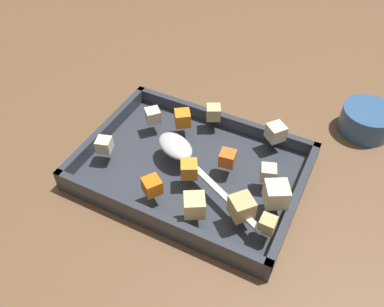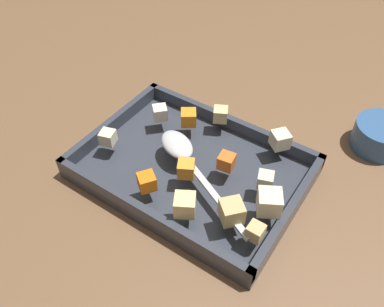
{
  "view_description": "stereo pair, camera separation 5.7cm",
  "coord_description": "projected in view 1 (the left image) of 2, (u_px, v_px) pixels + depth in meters",
  "views": [
    {
      "loc": [
        0.22,
        -0.42,
        0.51
      ],
      "look_at": [
        0.01,
        -0.01,
        0.05
      ],
      "focal_mm": 37.23,
      "sensor_mm": 36.0,
      "label": 1
    },
    {
      "loc": [
        0.27,
        -0.39,
        0.51
      ],
      "look_at": [
        0.01,
        -0.01,
        0.05
      ],
      "focal_mm": 37.23,
      "sensor_mm": 36.0,
      "label": 2
    }
  ],
  "objects": [
    {
      "name": "potato_chunk_rim_edge",
      "position": [
        212.0,
        112.0,
        0.72
      ],
      "size": [
        0.03,
        0.03,
        0.02
      ],
      "primitive_type": "cube",
      "rotation": [
        0.0,
        0.0,
        5.19
      ],
      "color": "#E0CC89",
      "rests_on": "baking_dish"
    },
    {
      "name": "ground_plane",
      "position": [
        190.0,
        167.0,
        0.7
      ],
      "size": [
        4.0,
        4.0,
        0.0
      ],
      "primitive_type": "plane",
      "color": "brown"
    },
    {
      "name": "potato_chunk_center",
      "position": [
        276.0,
        132.0,
        0.68
      ],
      "size": [
        0.04,
        0.04,
        0.03
      ],
      "primitive_type": "cube",
      "rotation": [
        0.0,
        0.0,
        4.04
      ],
      "color": "beige",
      "rests_on": "baking_dish"
    },
    {
      "name": "potato_chunk_near_spoon",
      "position": [
        194.0,
        205.0,
        0.57
      ],
      "size": [
        0.04,
        0.04,
        0.03
      ],
      "primitive_type": "cube",
      "rotation": [
        0.0,
        0.0,
        3.66
      ],
      "color": "#E0CC89",
      "rests_on": "baking_dish"
    },
    {
      "name": "carrot_chunk_front_center",
      "position": [
        189.0,
        169.0,
        0.62
      ],
      "size": [
        0.04,
        0.04,
        0.03
      ],
      "primitive_type": "cube",
      "rotation": [
        0.0,
        0.0,
        0.5
      ],
      "color": "orange",
      "rests_on": "baking_dish"
    },
    {
      "name": "baking_dish",
      "position": [
        192.0,
        170.0,
        0.68
      ],
      "size": [
        0.37,
        0.26,
        0.04
      ],
      "color": "#333842",
      "rests_on": "ground_plane"
    },
    {
      "name": "carrot_chunk_near_left",
      "position": [
        183.0,
        118.0,
        0.71
      ],
      "size": [
        0.04,
        0.04,
        0.03
      ],
      "primitive_type": "cube",
      "rotation": [
        0.0,
        0.0,
        2.18
      ],
      "color": "orange",
      "rests_on": "baking_dish"
    },
    {
      "name": "potato_chunk_under_handle",
      "position": [
        104.0,
        145.0,
        0.66
      ],
      "size": [
        0.03,
        0.03,
        0.02
      ],
      "primitive_type": "cube",
      "rotation": [
        0.0,
        0.0,
        0.29
      ],
      "color": "beige",
      "rests_on": "baking_dish"
    },
    {
      "name": "serving_spoon",
      "position": [
        180.0,
        151.0,
        0.65
      ],
      "size": [
        0.23,
        0.13,
        0.02
      ],
      "rotation": [
        0.0,
        0.0,
        5.83
      ],
      "color": "silver",
      "rests_on": "baking_dish"
    },
    {
      "name": "parsnip_chunk_mid_right",
      "position": [
        268.0,
        173.0,
        0.62
      ],
      "size": [
        0.03,
        0.03,
        0.02
      ],
      "primitive_type": "cube",
      "rotation": [
        0.0,
        0.0,
        0.34
      ],
      "color": "beige",
      "rests_on": "baking_dish"
    },
    {
      "name": "potato_chunk_corner_ne",
      "position": [
        268.0,
        224.0,
        0.55
      ],
      "size": [
        0.02,
        0.02,
        0.02
      ],
      "primitive_type": "cube",
      "rotation": [
        0.0,
        0.0,
        3.13
      ],
      "color": "tan",
      "rests_on": "baking_dish"
    },
    {
      "name": "carrot_chunk_corner_sw",
      "position": [
        229.0,
        156.0,
        0.64
      ],
      "size": [
        0.03,
        0.03,
        0.02
      ],
      "primitive_type": "cube",
      "rotation": [
        0.0,
        0.0,
        1.71
      ],
      "color": "orange",
      "rests_on": "baking_dish"
    },
    {
      "name": "small_prep_bowl",
      "position": [
        367.0,
        121.0,
        0.75
      ],
      "size": [
        0.1,
        0.1,
        0.05
      ],
      "primitive_type": "cylinder",
      "color": "#33598C",
      "rests_on": "ground_plane"
    },
    {
      "name": "potato_chunk_near_right",
      "position": [
        242.0,
        207.0,
        0.57
      ],
      "size": [
        0.04,
        0.04,
        0.03
      ],
      "primitive_type": "cube",
      "rotation": [
        0.0,
        0.0,
        3.99
      ],
      "color": "tan",
      "rests_on": "baking_dish"
    },
    {
      "name": "carrot_chunk_heap_top",
      "position": [
        152.0,
        186.0,
        0.6
      ],
      "size": [
        0.04,
        0.04,
        0.03
      ],
      "primitive_type": "cube",
      "rotation": [
        0.0,
        0.0,
        0.96
      ],
      "color": "orange",
      "rests_on": "baking_dish"
    },
    {
      "name": "potato_chunk_back_center",
      "position": [
        276.0,
        194.0,
        0.58
      ],
      "size": [
        0.05,
        0.05,
        0.03
      ],
      "primitive_type": "cube",
      "rotation": [
        0.0,
        0.0,
        5.23
      ],
      "color": "beige",
      "rests_on": "baking_dish"
    },
    {
      "name": "parsnip_chunk_corner_nw",
      "position": [
        153.0,
        115.0,
        0.71
      ],
      "size": [
        0.03,
        0.03,
        0.02
      ],
      "primitive_type": "cube",
      "rotation": [
        0.0,
        0.0,
        2.38
      ],
      "color": "silver",
      "rests_on": "baking_dish"
    }
  ]
}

